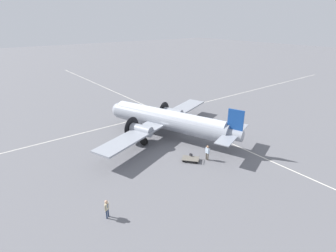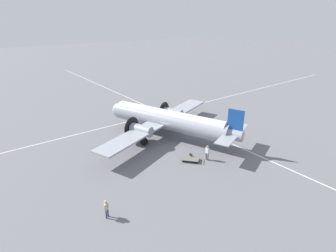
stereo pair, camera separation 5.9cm
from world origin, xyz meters
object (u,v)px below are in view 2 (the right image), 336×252
at_px(crew_foreground, 106,207).
at_px(baggage_cart, 191,159).
at_px(airliner_main, 166,119).
at_px(passenger_boarding, 207,151).
at_px(suitcase_near_door, 191,156).

bearing_deg(crew_foreground, baggage_cart, 160.32).
bearing_deg(airliner_main, crew_foreground, 106.02).
xyz_separation_m(airliner_main, passenger_boarding, (-8.09, 0.23, -1.33)).
xyz_separation_m(crew_foreground, passenger_boarding, (1.77, -13.10, 0.07)).
distance_m(passenger_boarding, suitcase_near_door, 2.02).
xyz_separation_m(airliner_main, baggage_cart, (-7.15, 1.87, -2.15)).
height_order(passenger_boarding, baggage_cart, passenger_boarding).
bearing_deg(crew_foreground, airliner_main, -176.49).
bearing_deg(airliner_main, suitcase_near_door, 147.34).
xyz_separation_m(suitcase_near_door, baggage_cart, (-0.44, 0.42, -0.00)).
bearing_deg(baggage_cart, passenger_boarding, -160.53).
bearing_deg(suitcase_near_door, crew_foreground, 104.85).
height_order(crew_foreground, baggage_cart, crew_foreground).
height_order(airliner_main, crew_foreground, airliner_main).
xyz_separation_m(airliner_main, crew_foreground, (-9.86, 13.33, -1.40)).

